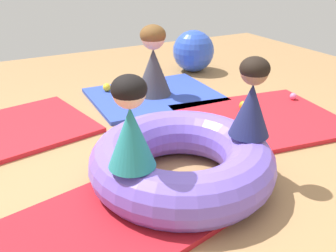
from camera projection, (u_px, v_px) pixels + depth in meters
name	position (u px, v px, depth m)	size (l,w,h in m)	color
ground_plane	(163.00, 184.00, 2.63)	(8.00, 8.00, 0.00)	#9E7549
gym_mat_front	(260.00, 119.00, 3.60)	(1.44, 1.19, 0.04)	red
gym_mat_far_right	(154.00, 96.00, 4.20)	(1.35, 1.06, 0.04)	#2D47B7
inflatable_cushion	(182.00, 161.00, 2.58)	(1.26, 1.26, 0.35)	#7056D1
child_in_teal	(131.00, 124.00, 2.08)	(0.38, 0.38, 0.54)	teal
child_in_navy	(252.00, 98.00, 2.46)	(0.33, 0.33, 0.54)	navy
adult_seated	(153.00, 61.00, 4.04)	(0.53, 0.53, 0.76)	#383842
play_ball_yellow	(107.00, 87.00, 4.25)	(0.09, 0.09, 0.09)	yellow
play_ball_red	(163.00, 78.00, 4.61)	(0.06, 0.06, 0.06)	red
play_ball_teal	(201.00, 117.00, 3.51)	(0.08, 0.08, 0.08)	teal
play_ball_pink	(293.00, 96.00, 4.01)	(0.07, 0.07, 0.07)	pink
play_ball_orange	(244.00, 106.00, 3.74)	(0.10, 0.10, 0.10)	orange
exercise_ball_large	(193.00, 51.00, 5.02)	(0.55, 0.55, 0.55)	blue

